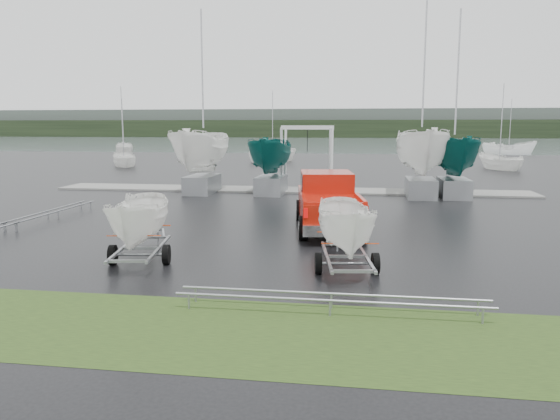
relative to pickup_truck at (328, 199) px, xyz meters
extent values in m
plane|color=black|center=(-3.26, -0.76, -1.15)|extent=(120.00, 120.00, 0.00)
plane|color=slate|center=(-3.26, 99.24, -1.16)|extent=(300.00, 300.00, 0.00)
plane|color=#203314|center=(-3.26, -11.76, -1.15)|extent=(40.00, 40.00, 0.00)
cube|color=gray|center=(-3.26, 12.24, -1.10)|extent=(30.00, 3.00, 0.12)
cube|color=black|center=(-3.26, 169.24, 1.85)|extent=(300.00, 8.00, 6.00)
cube|color=#4C5651|center=(-3.26, 177.24, 3.85)|extent=(300.00, 6.00, 10.00)
cube|color=#9F1408|center=(0.05, -0.35, -0.26)|extent=(3.14, 6.74, 1.06)
cube|color=#9F1408|center=(-0.12, 0.81, 0.58)|extent=(2.41, 2.84, 0.95)
cube|color=black|center=(-0.12, 0.81, 0.64)|extent=(2.41, 2.57, 0.62)
cube|color=silver|center=(0.52, -3.62, -0.59)|extent=(2.27, 0.52, 0.39)
cylinder|color=black|center=(-1.30, 1.60, -0.70)|extent=(0.46, 0.93, 0.89)
cylinder|color=black|center=(0.80, 1.90, -0.70)|extent=(0.46, 0.93, 0.89)
cylinder|color=black|center=(-0.70, -2.61, -0.70)|extent=(0.46, 0.93, 0.89)
cylinder|color=black|center=(1.40, -2.31, -0.70)|extent=(0.46, 0.93, 0.89)
cube|color=gray|center=(0.43, -6.87, -0.70)|extent=(0.59, 3.57, 0.08)
cube|color=gray|center=(1.52, -6.71, -0.70)|extent=(0.59, 3.57, 0.08)
cylinder|color=gray|center=(1.00, -6.99, -0.85)|extent=(1.60, 0.31, 0.08)
cylinder|color=black|center=(0.21, -7.10, -0.85)|extent=(0.26, 0.62, 0.60)
cylinder|color=black|center=(1.80, -6.87, -0.85)|extent=(0.26, 0.62, 0.60)
imported|color=white|center=(0.97, -6.79, 1.39)|extent=(1.75, 1.79, 4.11)
cube|color=#E63A07|center=(0.86, -6.00, -0.15)|extent=(1.54, 0.26, 0.03)
cube|color=#E63A07|center=(1.09, -7.58, -0.15)|extent=(1.54, 0.26, 0.03)
cube|color=gray|center=(-5.75, -6.77, -0.70)|extent=(0.71, 3.56, 0.08)
cube|color=gray|center=(-4.66, -6.58, -0.70)|extent=(0.71, 3.56, 0.08)
cylinder|color=gray|center=(-5.17, -6.87, -0.85)|extent=(1.59, 0.36, 0.08)
cylinder|color=black|center=(-5.96, -7.01, -0.85)|extent=(0.28, 0.62, 0.60)
cylinder|color=black|center=(-4.38, -6.73, -0.85)|extent=(0.28, 0.62, 0.60)
imported|color=white|center=(-5.20, -6.68, 1.40)|extent=(1.81, 1.84, 4.13)
cube|color=#E63A07|center=(-5.34, -5.89, -0.15)|extent=(1.53, 0.31, 0.03)
cube|color=#E63A07|center=(-5.06, -7.46, -0.15)|extent=(1.53, 0.31, 0.03)
cylinder|color=silver|center=(-3.59, 11.44, 0.85)|extent=(0.16, 0.58, 3.99)
cylinder|color=silver|center=(-3.59, 13.04, 0.85)|extent=(0.16, 0.58, 3.99)
cylinder|color=silver|center=(-0.59, 11.44, 0.85)|extent=(0.16, 0.58, 3.99)
cylinder|color=silver|center=(-0.59, 13.04, 0.85)|extent=(0.16, 0.58, 3.99)
cube|color=silver|center=(-2.09, 12.24, 2.85)|extent=(3.30, 0.25, 0.25)
cube|color=gray|center=(-8.35, 10.24, -0.60)|extent=(1.60, 3.20, 1.10)
imported|color=white|center=(-8.35, 10.24, 3.66)|extent=(2.80, 2.87, 7.43)
cylinder|color=#B2B2B7|center=(-8.35, 10.74, 6.32)|extent=(0.10, 0.10, 7.00)
cube|color=gray|center=(-4.08, 10.44, -0.60)|extent=(1.60, 3.20, 1.10)
imported|color=#0B524C|center=(-4.08, 10.44, 3.04)|extent=(2.32, 2.39, 6.18)
cube|color=gray|center=(4.71, 10.24, -0.60)|extent=(1.60, 3.20, 1.10)
imported|color=white|center=(4.71, 10.24, 3.74)|extent=(2.86, 2.93, 7.59)
cylinder|color=#B2B2B7|center=(4.71, 10.74, 6.39)|extent=(0.10, 0.10, 7.00)
cube|color=gray|center=(6.61, 10.54, -0.60)|extent=(1.60, 3.20, 1.10)
imported|color=#0B524C|center=(6.61, 10.54, 3.18)|extent=(2.43, 2.50, 6.47)
cylinder|color=#B2B2B7|center=(6.61, 11.04, 5.95)|extent=(0.10, 0.10, 7.00)
cylinder|color=gray|center=(-12.01, 0.24, -0.80)|extent=(0.06, 6.50, 0.06)
cylinder|color=gray|center=(-12.51, 0.24, -0.80)|extent=(0.06, 6.50, 0.06)
cylinder|color=gray|center=(0.74, -10.51, -0.80)|extent=(7.00, 0.06, 0.06)
cylinder|color=gray|center=(0.74, -10.01, -0.80)|extent=(7.00, 0.06, 0.06)
imported|color=white|center=(-22.77, 30.75, -1.15)|extent=(3.00, 3.02, 5.80)
cylinder|color=#B2B2B7|center=(-22.77, 30.75, 2.85)|extent=(0.08, 0.08, 8.00)
imported|color=white|center=(-8.84, 39.64, -1.15)|extent=(3.23, 3.22, 6.06)
cylinder|color=#B2B2B7|center=(-8.84, 39.64, 2.85)|extent=(0.08, 0.08, 8.00)
imported|color=white|center=(14.19, 32.41, -1.15)|extent=(2.99, 3.03, 6.19)
cylinder|color=#B2B2B7|center=(14.19, 32.41, 2.85)|extent=(0.08, 0.08, 8.00)
imported|color=white|center=(22.80, 63.71, -1.15)|extent=(3.42, 3.36, 7.58)
cylinder|color=#B2B2B7|center=(22.80, 63.71, 2.85)|extent=(0.08, 0.08, 8.00)
imported|color=white|center=(-33.32, 53.96, -1.15)|extent=(3.32, 3.36, 6.62)
cylinder|color=#B2B2B7|center=(-33.32, 53.96, 2.85)|extent=(0.08, 0.08, 8.00)
camera|label=1|loc=(1.38, -21.97, 2.97)|focal=35.00mm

